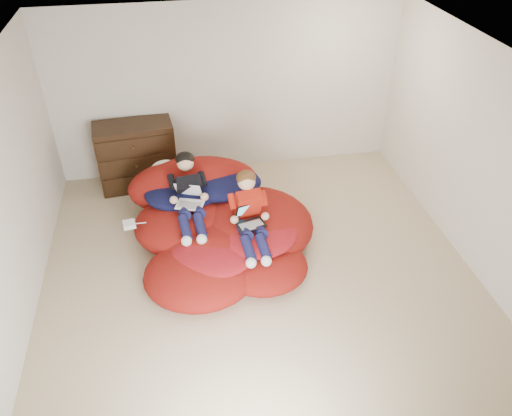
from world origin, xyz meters
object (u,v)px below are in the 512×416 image
(beanbag_pile, at_px, (218,225))
(laptop_white, at_px, (189,198))
(dresser, at_px, (137,155))
(older_boy, at_px, (188,191))
(younger_boy, at_px, (250,211))
(laptop_black, at_px, (250,218))

(beanbag_pile, relative_size, laptop_white, 5.67)
(dresser, relative_size, beanbag_pile, 0.47)
(older_boy, distance_m, younger_boy, 0.84)
(beanbag_pile, xyz_separation_m, younger_boy, (0.35, -0.30, 0.39))
(laptop_white, relative_size, laptop_black, 1.10)
(beanbag_pile, xyz_separation_m, laptop_black, (0.35, -0.32, 0.31))
(laptop_white, bearing_deg, laptop_black, -33.48)
(older_boy, bearing_deg, beanbag_pile, -32.88)
(older_boy, height_order, laptop_white, older_boy)
(younger_boy, distance_m, laptop_black, 0.09)
(dresser, xyz_separation_m, beanbag_pile, (0.99, -1.54, -0.23))
(dresser, bearing_deg, older_boy, -63.53)
(older_boy, relative_size, laptop_black, 2.91)
(dresser, bearing_deg, laptop_white, -64.95)
(dresser, relative_size, laptop_black, 2.89)
(laptop_black, bearing_deg, younger_boy, 90.00)
(younger_boy, xyz_separation_m, laptop_white, (-0.67, 0.42, -0.02))
(older_boy, distance_m, laptop_black, 0.87)
(laptop_white, bearing_deg, younger_boy, -32.04)
(laptop_white, bearing_deg, dresser, 115.05)
(beanbag_pile, distance_m, older_boy, 0.57)
(beanbag_pile, relative_size, younger_boy, 2.47)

